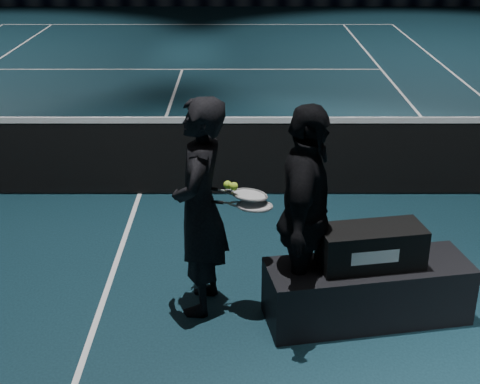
{
  "coord_description": "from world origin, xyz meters",
  "views": [
    {
      "loc": [
        1.19,
        -7.25,
        3.18
      ],
      "look_at": [
        1.19,
        -2.46,
        1.1
      ],
      "focal_mm": 50.0,
      "sensor_mm": 36.0,
      "label": 1
    }
  ],
  "objects_px": {
    "racket_upper": "(250,195)",
    "racket_lower": "(255,206)",
    "racket_bag": "(371,246)",
    "player_a": "(200,208)",
    "player_bench": "(367,291)",
    "tennis_balls": "(231,183)",
    "player_b": "(305,219)"
  },
  "relations": [
    {
      "from": "racket_bag",
      "to": "tennis_balls",
      "type": "height_order",
      "value": "tennis_balls"
    },
    {
      "from": "tennis_balls",
      "to": "racket_bag",
      "type": "bearing_deg",
      "value": -6.25
    },
    {
      "from": "racket_bag",
      "to": "player_a",
      "type": "xyz_separation_m",
      "value": [
        -1.37,
        0.18,
        0.26
      ]
    },
    {
      "from": "player_bench",
      "to": "tennis_balls",
      "type": "bearing_deg",
      "value": 163.54
    },
    {
      "from": "racket_lower",
      "to": "racket_upper",
      "type": "bearing_deg",
      "value": 141.34
    },
    {
      "from": "racket_bag",
      "to": "racket_lower",
      "type": "xyz_separation_m",
      "value": [
        -0.93,
        0.07,
        0.32
      ]
    },
    {
      "from": "player_a",
      "to": "tennis_balls",
      "type": "height_order",
      "value": "player_a"
    },
    {
      "from": "player_bench",
      "to": "player_b",
      "type": "bearing_deg",
      "value": 171.88
    },
    {
      "from": "racket_lower",
      "to": "player_b",
      "type": "bearing_deg",
      "value": -0.0
    },
    {
      "from": "racket_lower",
      "to": "player_a",
      "type": "bearing_deg",
      "value": -180.0
    },
    {
      "from": "player_a",
      "to": "racket_upper",
      "type": "bearing_deg",
      "value": 90.63
    },
    {
      "from": "player_bench",
      "to": "player_a",
      "type": "xyz_separation_m",
      "value": [
        -1.37,
        0.18,
        0.67
      ]
    },
    {
      "from": "racket_upper",
      "to": "tennis_balls",
      "type": "height_order",
      "value": "tennis_balls"
    },
    {
      "from": "player_a",
      "to": "racket_upper",
      "type": "xyz_separation_m",
      "value": [
        0.4,
        -0.05,
        0.14
      ]
    },
    {
      "from": "player_bench",
      "to": "player_b",
      "type": "height_order",
      "value": "player_b"
    },
    {
      "from": "racket_bag",
      "to": "racket_lower",
      "type": "relative_size",
      "value": 1.22
    },
    {
      "from": "racket_upper",
      "to": "tennis_balls",
      "type": "bearing_deg",
      "value": -170.43
    },
    {
      "from": "racket_bag",
      "to": "tennis_balls",
      "type": "xyz_separation_m",
      "value": [
        -1.12,
        0.12,
        0.5
      ]
    },
    {
      "from": "player_bench",
      "to": "player_a",
      "type": "relative_size",
      "value": 0.9
    },
    {
      "from": "player_bench",
      "to": "tennis_balls",
      "type": "height_order",
      "value": "tennis_balls"
    },
    {
      "from": "player_a",
      "to": "racket_bag",
      "type": "bearing_deg",
      "value": 90.92
    },
    {
      "from": "player_bench",
      "to": "tennis_balls",
      "type": "xyz_separation_m",
      "value": [
        -1.12,
        0.12,
        0.91
      ]
    },
    {
      "from": "player_b",
      "to": "player_a",
      "type": "bearing_deg",
      "value": 87.02
    },
    {
      "from": "racket_bag",
      "to": "racket_upper",
      "type": "relative_size",
      "value": 1.22
    },
    {
      "from": "racket_bag",
      "to": "tennis_balls",
      "type": "distance_m",
      "value": 1.23
    },
    {
      "from": "player_a",
      "to": "racket_lower",
      "type": "xyz_separation_m",
      "value": [
        0.44,
        -0.1,
        0.07
      ]
    },
    {
      "from": "player_a",
      "to": "player_bench",
      "type": "bearing_deg",
      "value": 90.92
    },
    {
      "from": "player_a",
      "to": "racket_lower",
      "type": "height_order",
      "value": "player_a"
    },
    {
      "from": "player_bench",
      "to": "player_a",
      "type": "distance_m",
      "value": 1.53
    },
    {
      "from": "racket_upper",
      "to": "racket_lower",
      "type": "bearing_deg",
      "value": -42.66
    },
    {
      "from": "racket_bag",
      "to": "player_a",
      "type": "relative_size",
      "value": 0.45
    },
    {
      "from": "racket_bag",
      "to": "racket_upper",
      "type": "distance_m",
      "value": 1.05
    }
  ]
}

